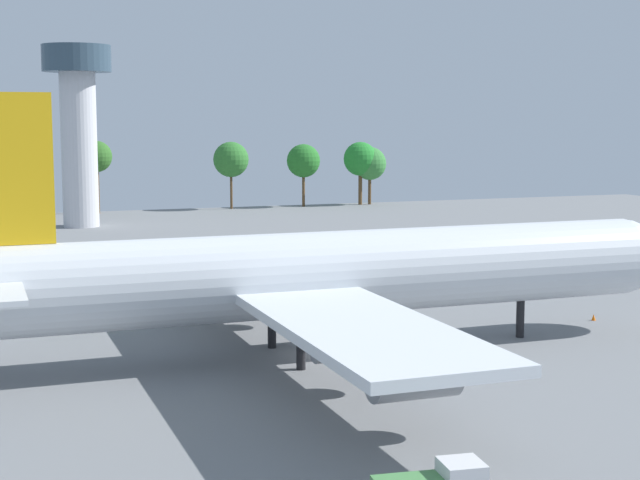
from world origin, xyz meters
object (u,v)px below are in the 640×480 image
cargo_airplane (318,275)px  baggage_tug (69,315)px  safety_cone_nose (594,317)px  control_tower (78,115)px

cargo_airplane → baggage_tug: bearing=135.4°
safety_cone_nose → control_tower: 104.40m
safety_cone_nose → control_tower: (-35.87, 96.22, 18.83)m
safety_cone_nose → control_tower: bearing=110.4°
cargo_airplane → control_tower: control_tower is taller
cargo_airplane → control_tower: 100.94m
cargo_airplane → safety_cone_nose: size_ratio=108.79×
cargo_airplane → baggage_tug: (-17.57, 17.34, -5.27)m
baggage_tug → control_tower: size_ratio=0.18×
cargo_airplane → control_tower: bearing=94.2°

